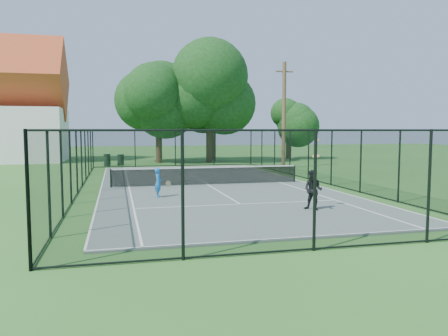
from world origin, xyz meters
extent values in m
plane|color=#2A6221|center=(0.00, 0.00, 0.00)|extent=(120.00, 120.00, 0.00)
cube|color=slate|center=(0.00, 0.00, 0.03)|extent=(11.00, 24.00, 0.06)
cylinder|color=black|center=(-5.00, 0.00, 0.53)|extent=(0.08, 0.08, 0.95)
cylinder|color=black|center=(5.00, 0.00, 0.53)|extent=(0.08, 0.08, 0.95)
cube|color=black|center=(0.00, 0.00, 0.53)|extent=(10.00, 0.03, 0.88)
cube|color=white|center=(0.00, 0.00, 0.98)|extent=(10.00, 0.05, 0.06)
cylinder|color=#332114|center=(-0.96, 17.04, 1.77)|extent=(0.56, 0.56, 3.53)
sphere|color=black|center=(-0.96, 17.04, 5.12)|extent=(6.37, 6.37, 6.37)
cylinder|color=#332114|center=(3.57, 16.47, 1.98)|extent=(0.56, 0.56, 3.95)
sphere|color=black|center=(3.57, 16.47, 5.72)|extent=(7.08, 7.08, 7.08)
cylinder|color=#332114|center=(4.40, 18.63, 1.71)|extent=(0.56, 0.56, 3.42)
sphere|color=black|center=(4.40, 18.63, 4.77)|extent=(5.42, 5.42, 5.42)
cylinder|color=#332114|center=(12.44, 19.08, 1.32)|extent=(0.56, 0.56, 2.64)
sphere|color=black|center=(12.44, 19.08, 3.79)|extent=(4.61, 4.61, 4.61)
cylinder|color=black|center=(-5.47, 14.29, 0.48)|extent=(0.54, 0.54, 0.95)
cylinder|color=black|center=(-5.47, 14.29, 0.97)|extent=(0.58, 0.58, 0.05)
cylinder|color=black|center=(-4.38, 14.89, 0.44)|extent=(0.54, 0.54, 0.88)
cylinder|color=black|center=(-4.38, 14.89, 0.90)|extent=(0.58, 0.58, 0.05)
cylinder|color=#4C3823|center=(7.89, 9.00, 4.08)|extent=(0.30, 0.30, 8.15)
cube|color=#4C3823|center=(7.89, 9.00, 7.42)|extent=(1.40, 0.10, 0.10)
imported|color=blue|center=(-2.96, -3.77, 0.70)|extent=(0.37, 0.51, 1.28)
torus|color=gold|center=(-2.51, -3.62, 0.61)|extent=(0.27, 0.18, 0.29)
cylinder|color=silver|center=(-2.51, -3.62, 0.61)|extent=(0.23, 0.15, 0.25)
imported|color=black|center=(2.24, -8.21, 0.79)|extent=(0.89, 0.89, 1.46)
torus|color=gold|center=(2.49, -7.86, 2.01)|extent=(0.30, 0.28, 0.14)
cylinder|color=silver|center=(2.49, -7.86, 2.01)|extent=(0.26, 0.24, 0.11)
sphere|color=#CCE526|center=(2.58, -7.88, 2.60)|extent=(0.07, 0.07, 0.07)
camera|label=1|loc=(-4.68, -22.72, 2.98)|focal=35.00mm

